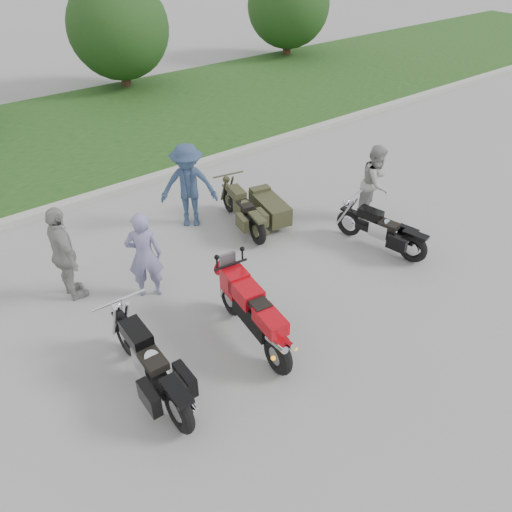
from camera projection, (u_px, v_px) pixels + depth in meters
ground at (263, 328)px, 8.39m from camera, size 80.00×80.00×0.00m
curb at (112, 191)px, 12.23m from camera, size 60.00×0.30×0.15m
grass_strip at (54, 139)px, 14.91m from camera, size 60.00×8.00×0.14m
tree_mid_right at (118, 28)px, 17.84m from camera, size 3.60×3.60×4.00m
tree_far_right at (288, 5)px, 21.81m from camera, size 3.60×3.60×4.00m
sportbike_red at (254, 313)px, 7.80m from camera, size 0.54×2.16×1.03m
cruiser_left at (153, 368)px, 7.05m from camera, size 0.40×2.39×0.92m
cruiser_right at (384, 232)px, 10.08m from camera, size 0.62×2.04×0.79m
cruiser_sidecar at (259, 210)px, 10.88m from camera, size 1.25×2.06×0.80m
person_stripe at (144, 255)px, 8.66m from camera, size 0.73×0.65×1.69m
person_grey at (376, 183)px, 10.87m from camera, size 1.00×0.89×1.71m
person_denim at (188, 186)px, 10.57m from camera, size 1.40×1.25×1.88m
person_back at (64, 255)px, 8.57m from camera, size 0.46×1.07×1.81m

